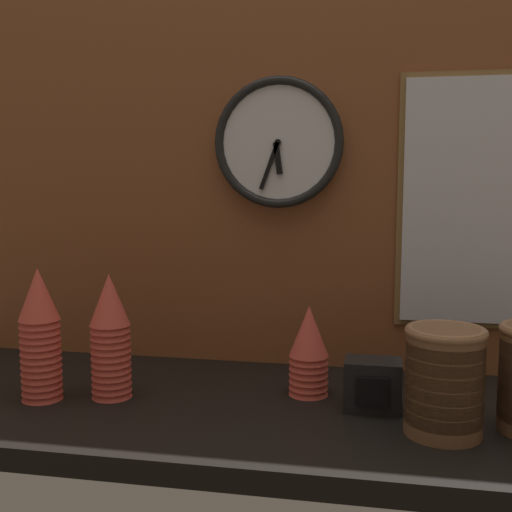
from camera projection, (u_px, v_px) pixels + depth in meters
ground_plane at (258, 411)px, 120.95cm from camera, size 160.00×56.00×4.00cm
wall_tiled_back at (281, 128)px, 139.97cm from camera, size 160.00×3.00×105.00cm
cup_stack_center_right at (309, 350)px, 123.44cm from camera, size 7.68×7.68×17.56cm
cup_stack_left at (40, 334)px, 120.44cm from camera, size 7.68×7.68×25.23cm
cup_stack_center_left at (110, 336)px, 121.75cm from camera, size 7.68×7.68×23.96cm
bowl_stack_right at (444, 379)px, 104.36cm from camera, size 13.15×13.15×17.93cm
wall_clock at (278, 143)px, 137.42cm from camera, size 28.04×2.70×28.04cm
menu_board at (509, 202)px, 130.83cm from camera, size 44.83×1.32×52.97cm
napkin_dispenser at (373, 385)px, 115.71cm from camera, size 10.22×7.51×9.19cm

